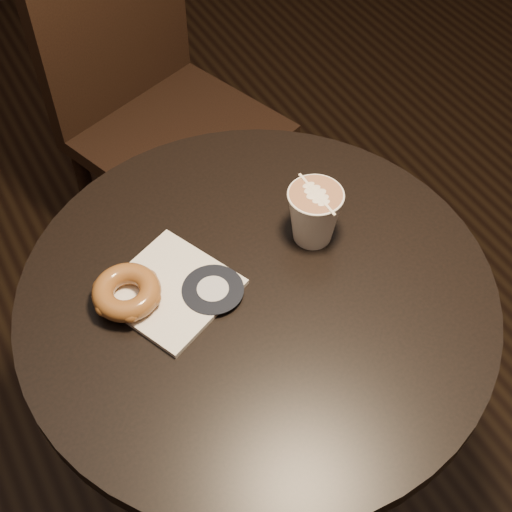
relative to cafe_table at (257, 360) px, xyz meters
name	(u,v)px	position (x,y,z in m)	size (l,w,h in m)	color
cafe_table	(257,360)	(0.00, 0.00, 0.00)	(0.70, 0.70, 0.75)	black
chair	(146,81)	(0.14, 0.75, 0.02)	(0.52, 0.52, 1.03)	black
pastry_bag	(171,290)	(-0.11, 0.06, 0.20)	(0.16, 0.16, 0.01)	silver
doughnut	(127,292)	(-0.17, 0.07, 0.22)	(0.10, 0.10, 0.03)	brown
latte_cup	(314,216)	(0.12, 0.05, 0.25)	(0.08, 0.08, 0.09)	white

